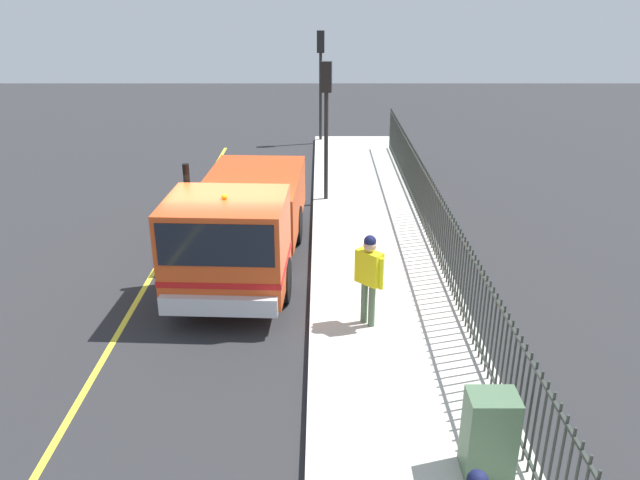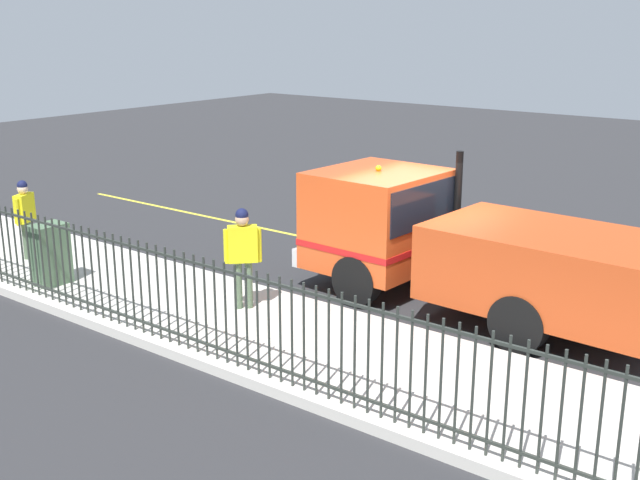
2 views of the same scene
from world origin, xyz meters
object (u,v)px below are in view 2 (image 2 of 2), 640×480
(worker_standing, at_px, (243,248))
(traffic_cone, at_px, (609,288))
(utility_cabinet, at_px, (50,254))
(pedestrian_distant, at_px, (25,211))
(work_truck, at_px, (452,239))

(worker_standing, bearing_deg, traffic_cone, -3.25)
(utility_cabinet, bearing_deg, worker_standing, 108.54)
(pedestrian_distant, xyz_separation_m, utility_cabinet, (0.69, 1.88, -0.45))
(work_truck, bearing_deg, utility_cabinet, 124.01)
(work_truck, bearing_deg, pedestrian_distant, 114.00)
(worker_standing, xyz_separation_m, traffic_cone, (-4.59, 4.94, -0.96))
(worker_standing, xyz_separation_m, utility_cabinet, (1.30, -3.88, -0.52))
(work_truck, height_order, worker_standing, work_truck)
(work_truck, xyz_separation_m, worker_standing, (2.68, -2.65, -0.01))
(worker_standing, height_order, utility_cabinet, worker_standing)
(pedestrian_distant, relative_size, traffic_cone, 2.67)
(utility_cabinet, bearing_deg, pedestrian_distant, -110.25)
(utility_cabinet, relative_size, traffic_cone, 1.87)
(pedestrian_distant, relative_size, utility_cabinet, 1.43)
(worker_standing, relative_size, pedestrian_distant, 1.07)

